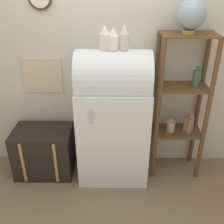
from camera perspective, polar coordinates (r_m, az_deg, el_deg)
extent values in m
plane|color=#7A664C|center=(3.14, 0.19, -15.98)|extent=(12.00, 12.00, 0.00)
cube|color=beige|center=(2.96, 0.35, 11.65)|extent=(7.00, 0.05, 2.70)
cube|color=#C6B793|center=(3.10, -14.83, 7.70)|extent=(0.44, 0.02, 0.40)
cube|color=silver|center=(3.00, 0.26, -4.58)|extent=(0.78, 0.57, 1.13)
cylinder|color=silver|center=(2.70, 0.29, 7.83)|extent=(0.76, 0.54, 0.54)
cylinder|color=#B7B7BC|center=(2.56, -4.58, -1.03)|extent=(0.02, 0.02, 0.15)
cube|color=black|center=(3.28, -14.53, -8.25)|extent=(0.67, 0.45, 0.58)
cube|color=#AD8942|center=(3.16, -18.83, -10.53)|extent=(0.03, 0.01, 0.52)
cube|color=#AD8942|center=(3.06, -12.17, -10.93)|extent=(0.03, 0.01, 0.52)
cylinder|color=brown|center=(2.84, 9.90, -0.80)|extent=(0.05, 0.05, 1.66)
cylinder|color=brown|center=(2.97, 19.96, -0.83)|extent=(0.05, 0.05, 1.66)
cylinder|color=brown|center=(3.11, 9.11, 1.91)|extent=(0.05, 0.05, 1.66)
cylinder|color=brown|center=(3.23, 18.38, 1.78)|extent=(0.05, 0.05, 1.66)
cube|color=brown|center=(3.17, 13.81, -4.06)|extent=(0.56, 0.34, 0.02)
cube|color=brown|center=(2.92, 15.02, 5.24)|extent=(0.56, 0.34, 0.02)
cube|color=brown|center=(2.77, 16.46, 15.90)|extent=(0.56, 0.34, 0.02)
cylinder|color=#335B3D|center=(2.91, 17.88, 6.89)|extent=(0.08, 0.08, 0.18)
cylinder|color=#335B3D|center=(2.87, 18.21, 9.02)|extent=(0.03, 0.03, 0.05)
cylinder|color=#9E998E|center=(3.14, 16.52, -2.47)|extent=(0.09, 0.09, 0.19)
cylinder|color=#9E998E|center=(3.08, 16.82, -0.53)|extent=(0.03, 0.03, 0.05)
cylinder|color=#9E998E|center=(3.10, 12.63, -3.00)|extent=(0.10, 0.10, 0.13)
cylinder|color=#9E998E|center=(3.06, 12.78, -1.67)|extent=(0.04, 0.04, 0.03)
cylinder|color=#7F6647|center=(3.12, 15.75, -2.62)|extent=(0.06, 0.06, 0.18)
cylinder|color=#7F6647|center=(3.07, 16.02, -0.78)|extent=(0.03, 0.03, 0.05)
cylinder|color=#7F6647|center=(3.10, 16.46, -2.88)|extent=(0.07, 0.07, 0.19)
cylinder|color=#7F6647|center=(3.04, 16.76, -0.95)|extent=(0.03, 0.03, 0.05)
cylinder|color=#AD8942|center=(2.73, 16.37, 16.41)|extent=(0.13, 0.13, 0.04)
sphere|color=#7F939E|center=(2.70, 16.84, 19.73)|extent=(0.28, 0.28, 0.28)
cylinder|color=silver|center=(2.61, -1.52, 15.07)|extent=(0.11, 0.11, 0.15)
cone|color=silver|center=(2.59, -1.55, 17.58)|extent=(0.09, 0.09, 0.08)
cylinder|color=white|center=(2.59, 0.23, 14.80)|extent=(0.09, 0.09, 0.14)
cone|color=white|center=(2.57, 0.23, 17.08)|extent=(0.08, 0.08, 0.07)
cylinder|color=beige|center=(2.60, 2.68, 15.02)|extent=(0.09, 0.09, 0.16)
cone|color=beige|center=(2.57, 2.74, 17.62)|extent=(0.08, 0.08, 0.08)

